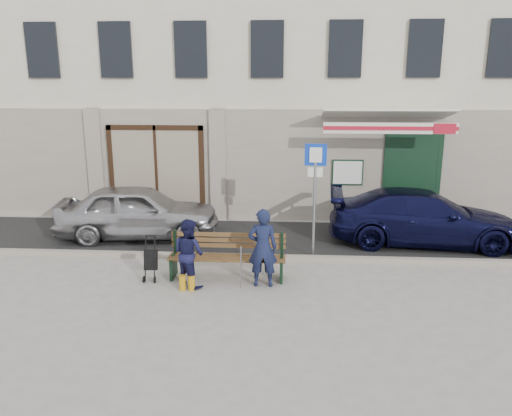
# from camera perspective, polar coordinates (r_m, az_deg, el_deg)

# --- Properties ---
(ground) EXTENTS (80.00, 80.00, 0.00)m
(ground) POSITION_cam_1_polar(r_m,az_deg,el_deg) (10.05, -0.08, -8.92)
(ground) COLOR #9E9991
(ground) RESTS_ON ground
(asphalt_lane) EXTENTS (60.00, 3.20, 0.01)m
(asphalt_lane) POSITION_cam_1_polar(r_m,az_deg,el_deg) (12.95, 0.83, -3.49)
(asphalt_lane) COLOR #282828
(asphalt_lane) RESTS_ON ground
(curb) EXTENTS (60.00, 0.18, 0.12)m
(curb) POSITION_cam_1_polar(r_m,az_deg,el_deg) (11.42, 0.42, -5.68)
(curb) COLOR #9E9384
(curb) RESTS_ON ground
(building) EXTENTS (20.00, 8.27, 10.00)m
(building) POSITION_cam_1_polar(r_m,az_deg,el_deg) (17.71, 1.84, 17.57)
(building) COLOR beige
(building) RESTS_ON ground
(car_silver) EXTENTS (4.27, 2.12, 1.40)m
(car_silver) POSITION_cam_1_polar(r_m,az_deg,el_deg) (13.24, -13.31, -0.37)
(car_silver) COLOR #A7A7AB
(car_silver) RESTS_ON ground
(car_navy) EXTENTS (4.77, 2.23, 1.35)m
(car_navy) POSITION_cam_1_polar(r_m,az_deg,el_deg) (13.09, 18.58, -1.02)
(car_navy) COLOR black
(car_navy) RESTS_ON ground
(parking_sign) EXTENTS (0.49, 0.09, 2.63)m
(parking_sign) POSITION_cam_1_polar(r_m,az_deg,el_deg) (11.26, 6.75, 2.90)
(parking_sign) COLOR gray
(parking_sign) RESTS_ON ground
(bench) EXTENTS (2.40, 1.17, 0.98)m
(bench) POSITION_cam_1_polar(r_m,az_deg,el_deg) (10.31, -3.59, -5.61)
(bench) COLOR brown
(bench) RESTS_ON ground
(man) EXTENTS (0.60, 0.41, 1.59)m
(man) POSITION_cam_1_polar(r_m,az_deg,el_deg) (9.80, 0.76, -4.57)
(man) COLOR #151B3A
(man) RESTS_ON ground
(woman) EXTENTS (0.85, 0.82, 1.37)m
(woman) POSITION_cam_1_polar(r_m,az_deg,el_deg) (9.93, -7.68, -5.10)
(woman) COLOR #141539
(woman) RESTS_ON ground
(stroller) EXTENTS (0.28, 0.39, 0.91)m
(stroller) POSITION_cam_1_polar(r_m,az_deg,el_deg) (10.46, -11.94, -5.92)
(stroller) COLOR black
(stroller) RESTS_ON ground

